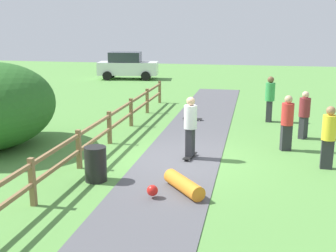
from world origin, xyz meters
name	(u,v)px	position (x,y,z in m)	size (l,w,h in m)	color
ground_plane	(180,160)	(0.00, 0.00, 0.00)	(60.00, 60.00, 0.00)	#568E42
asphalt_path	(180,160)	(0.00, 0.00, 0.01)	(2.40, 28.00, 0.02)	#515156
wooden_fence	(95,134)	(-2.60, 0.00, 0.67)	(0.12, 18.12, 1.10)	olive
trash_bin	(96,164)	(-1.80, -2.12, 0.45)	(0.56, 0.56, 0.90)	black
skater_riding	(190,124)	(0.28, 0.18, 1.05)	(0.44, 0.82, 1.84)	black
skater_fallen	(181,185)	(0.47, -2.50, 0.20)	(1.35, 1.32, 0.36)	orange
skateboard_loose	(193,119)	(-0.38, 5.25, 0.09)	(0.81, 0.24, 0.08)	black
bystander_maroon	(304,113)	(3.80, 3.26, 0.91)	(0.53, 0.53, 1.67)	#2D2D33
bystander_yellow	(329,135)	(4.12, 0.05, 0.97)	(0.40, 0.40, 1.76)	#2D2D33
bystander_green	(270,97)	(2.70, 5.71, 1.03)	(0.44, 0.44, 1.86)	#2D2D33
bystander_red	(287,120)	(3.12, 1.65, 0.97)	(0.48, 0.48, 1.76)	#2D2D33
parked_car_white	(127,66)	(-6.92, 17.79, 0.96)	(4.39, 2.44, 1.92)	silver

